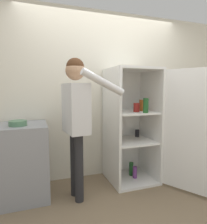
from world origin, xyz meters
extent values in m
plane|color=#7A664C|center=(0.00, 0.00, 0.00)|extent=(12.00, 12.00, 0.00)
cube|color=silver|center=(0.00, 0.98, 1.27)|extent=(7.00, 0.06, 2.55)
cube|color=white|center=(0.32, 0.60, 0.02)|extent=(0.68, 0.66, 0.04)
cube|color=white|center=(0.32, 0.60, 1.65)|extent=(0.68, 0.66, 0.04)
cube|color=white|center=(0.32, 0.91, 0.83)|extent=(0.68, 0.03, 1.60)
cube|color=white|center=(0.00, 0.60, 0.83)|extent=(0.04, 0.66, 1.60)
cube|color=white|center=(0.64, 0.60, 0.83)|extent=(0.03, 0.66, 1.60)
cube|color=white|center=(0.32, 0.60, 0.60)|extent=(0.61, 0.59, 0.02)
cube|color=white|center=(0.32, 0.60, 1.03)|extent=(0.61, 0.59, 0.02)
cube|color=white|center=(0.85, -0.01, 0.83)|extent=(0.38, 0.61, 1.60)
cylinder|color=#1E5123|center=(0.41, 0.36, 1.15)|extent=(0.07, 0.07, 0.20)
cylinder|color=maroon|center=(0.35, 0.51, 1.11)|extent=(0.09, 0.09, 0.13)
cylinder|color=#9E4C19|center=(0.07, 0.74, 0.73)|extent=(0.05, 0.05, 0.23)
cylinder|color=#9E4C19|center=(0.49, 0.60, 1.13)|extent=(0.08, 0.08, 0.17)
cylinder|color=#723884|center=(0.37, 0.56, 0.12)|extent=(0.06, 0.06, 0.18)
cylinder|color=#1E5123|center=(0.36, 0.66, 0.14)|extent=(0.06, 0.06, 0.20)
cylinder|color=#9E4C19|center=(0.12, 0.83, 0.74)|extent=(0.08, 0.08, 0.25)
cylinder|color=black|center=(0.51, 0.77, 0.67)|extent=(0.06, 0.06, 0.11)
cylinder|color=beige|center=(0.11, 0.69, 0.11)|extent=(0.09, 0.09, 0.15)
cylinder|color=#262628|center=(-0.57, 0.45, 0.42)|extent=(0.11, 0.11, 0.84)
cylinder|color=#262628|center=(-0.54, 0.28, 0.42)|extent=(0.11, 0.11, 0.84)
cube|color=silver|center=(-0.56, 0.36, 1.14)|extent=(0.28, 0.44, 0.60)
sphere|color=tan|center=(-0.56, 0.36, 1.59)|extent=(0.23, 0.23, 0.23)
sphere|color=#4C2D19|center=(-0.56, 0.36, 1.63)|extent=(0.21, 0.21, 0.21)
cylinder|color=silver|center=(-0.58, 0.59, 1.11)|extent=(0.08, 0.08, 0.56)
cylinder|color=silver|center=(-0.28, 0.16, 1.45)|extent=(0.55, 0.15, 0.31)
cube|color=gray|center=(-1.18, 0.61, 0.47)|extent=(0.59, 0.63, 0.94)
cylinder|color=#517F5B|center=(-1.22, 0.53, 0.97)|extent=(0.21, 0.21, 0.06)
camera|label=1|loc=(-1.04, -2.01, 1.37)|focal=32.00mm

